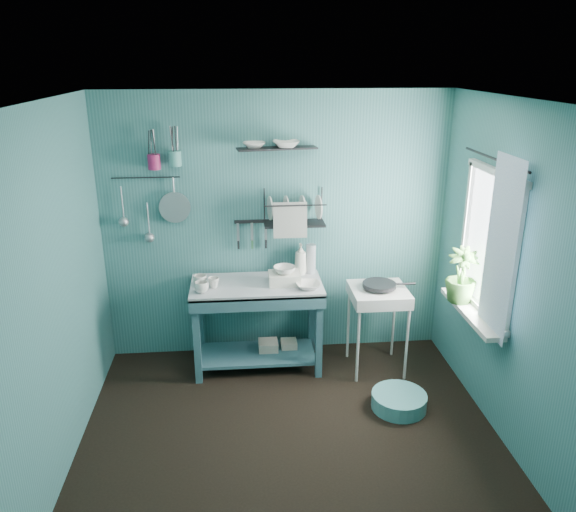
{
  "coord_description": "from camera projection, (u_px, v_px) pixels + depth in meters",
  "views": [
    {
      "loc": [
        -0.35,
        -3.51,
        2.76
      ],
      "look_at": [
        0.05,
        0.85,
        1.2
      ],
      "focal_mm": 35.0,
      "sensor_mm": 36.0,
      "label": 1
    }
  ],
  "objects": [
    {
      "name": "colander",
      "position": [
        175.0,
        207.0,
        5.04
      ],
      "size": [
        0.28,
        0.03,
        0.28
      ],
      "primitive_type": "cylinder",
      "rotation": [
        1.54,
        0.0,
        0.0
      ],
      "color": "#A6A9AE",
      "rests_on": "wall_back"
    },
    {
      "name": "wall_front",
      "position": [
        326.0,
        427.0,
        2.42
      ],
      "size": [
        3.2,
        0.0,
        3.2
      ],
      "primitive_type": "plane",
      "rotation": [
        -1.57,
        0.0,
        0.0
      ],
      "color": "#34696A",
      "rests_on": "ground"
    },
    {
      "name": "utensil_cup_magenta",
      "position": [
        154.0,
        162.0,
        4.85
      ],
      "size": [
        0.11,
        0.11,
        0.13
      ],
      "primitive_type": "cylinder",
      "color": "#9A1C50",
      "rests_on": "wall_back"
    },
    {
      "name": "ladle_inner",
      "position": [
        148.0,
        219.0,
        5.06
      ],
      "size": [
        0.01,
        0.01,
        0.3
      ],
      "primitive_type": "cylinder",
      "color": "#A6A9AE",
      "rests_on": "wall_back"
    },
    {
      "name": "curtain",
      "position": [
        500.0,
        249.0,
        4.04
      ],
      "size": [
        0.0,
        1.35,
        1.35
      ],
      "primitive_type": "plane",
      "rotation": [
        1.57,
        0.0,
        1.57
      ],
      "color": "white",
      "rests_on": "wall_right"
    },
    {
      "name": "windowsill",
      "position": [
        471.0,
        312.0,
        4.53
      ],
      "size": [
        0.16,
        0.95,
        0.04
      ],
      "primitive_type": "cube",
      "color": "silver",
      "rests_on": "wall_right"
    },
    {
      "name": "window_glass",
      "position": [
        490.0,
        243.0,
        4.34
      ],
      "size": [
        0.0,
        1.1,
        1.1
      ],
      "primitive_type": "plane",
      "rotation": [
        1.57,
        0.0,
        1.57
      ],
      "color": "white",
      "rests_on": "wall_right"
    },
    {
      "name": "potted_plant",
      "position": [
        462.0,
        275.0,
        4.61
      ],
      "size": [
        0.29,
        0.29,
        0.46
      ],
      "primitive_type": "imported",
      "rotation": [
        0.0,
        0.0,
        -0.14
      ],
      "color": "#376829",
      "rests_on": "windowsill"
    },
    {
      "name": "frying_pan",
      "position": [
        379.0,
        285.0,
        5.0
      ],
      "size": [
        0.3,
        0.3,
        0.03
      ],
      "primitive_type": "cylinder",
      "color": "black",
      "rests_on": "hotplate_stand"
    },
    {
      "name": "storage_tin_large",
      "position": [
        268.0,
        352.0,
        5.34
      ],
      "size": [
        0.18,
        0.18,
        0.22
      ],
      "primitive_type": "cube",
      "color": "tan",
      "rests_on": "floor"
    },
    {
      "name": "floor_basin",
      "position": [
        399.0,
        401.0,
        4.65
      ],
      "size": [
        0.46,
        0.46,
        0.13
      ],
      "primitive_type": "cylinder",
      "color": "teal",
      "rests_on": "floor"
    },
    {
      "name": "wall_right",
      "position": [
        517.0,
        283.0,
        3.97
      ],
      "size": [
        0.0,
        3.0,
        3.0
      ],
      "primitive_type": "plane",
      "rotation": [
        1.57,
        0.0,
        -1.57
      ],
      "color": "#34696A",
      "rests_on": "ground"
    },
    {
      "name": "storage_tin_small",
      "position": [
        289.0,
        350.0,
        5.39
      ],
      "size": [
        0.15,
        0.15,
        0.2
      ],
      "primitive_type": "cube",
      "color": "tan",
      "rests_on": "floor"
    },
    {
      "name": "dish_rack",
      "position": [
        294.0,
        208.0,
        5.05
      ],
      "size": [
        0.57,
        0.29,
        0.32
      ],
      "primitive_type": "cube",
      "rotation": [
        0.0,
        0.0,
        -0.1
      ],
      "color": "black",
      "rests_on": "wall_back"
    },
    {
      "name": "curtain_rod",
      "position": [
        495.0,
        159.0,
        4.12
      ],
      "size": [
        0.02,
        1.05,
        0.02
      ],
      "primitive_type": "cylinder",
      "rotation": [
        1.57,
        0.0,
        0.0
      ],
      "color": "black",
      "rests_on": "wall_right"
    },
    {
      "name": "wall_back",
      "position": [
        276.0,
        228.0,
        5.24
      ],
      "size": [
        3.2,
        0.0,
        3.2
      ],
      "primitive_type": "plane",
      "rotation": [
        1.57,
        0.0,
        0.0
      ],
      "color": "#34696A",
      "rests_on": "ground"
    },
    {
      "name": "hook_rail",
      "position": [
        146.0,
        178.0,
        4.94
      ],
      "size": [
        0.6,
        0.01,
        0.01
      ],
      "primitive_type": "cylinder",
      "rotation": [
        0.0,
        1.57,
        0.0
      ],
      "color": "black",
      "rests_on": "wall_back"
    },
    {
      "name": "shelf_bowl_right",
      "position": [
        286.0,
        143.0,
        4.88
      ],
      "size": [
        0.24,
        0.24,
        0.06
      ],
      "primitive_type": "imported",
      "rotation": [
        0.0,
        0.0,
        -0.01
      ],
      "color": "silver",
      "rests_on": "upper_shelf"
    },
    {
      "name": "ladle_outer",
      "position": [
        122.0,
        203.0,
        4.99
      ],
      "size": [
        0.01,
        0.01,
        0.3
      ],
      "primitive_type": "cylinder",
      "color": "#A6A9AE",
      "rests_on": "wall_back"
    },
    {
      "name": "ceiling",
      "position": [
        293.0,
        102.0,
        3.41
      ],
      "size": [
        3.2,
        3.2,
        0.0
      ],
      "primitive_type": "plane",
      "rotation": [
        3.14,
        0.0,
        0.0
      ],
      "color": "silver",
      "rests_on": "ground"
    },
    {
      "name": "hotplate_stand",
      "position": [
        377.0,
        329.0,
        5.15
      ],
      "size": [
        0.57,
        0.57,
        0.8
      ],
      "primitive_type": "cube",
      "rotation": [
        0.0,
        0.0,
        0.16
      ],
      "color": "silver",
      "rests_on": "floor"
    },
    {
      "name": "floor",
      "position": [
        292.0,
        443.0,
        4.25
      ],
      "size": [
        3.2,
        3.2,
        0.0
      ],
      "primitive_type": "plane",
      "color": "black",
      "rests_on": "ground"
    },
    {
      "name": "tub_bowl",
      "position": [
        284.0,
        270.0,
        5.0
      ],
      "size": [
        0.2,
        0.19,
        0.06
      ],
      "primitive_type": "imported",
      "color": "silver",
      "rests_on": "wash_tub"
    },
    {
      "name": "mug_left",
      "position": [
        202.0,
        287.0,
        4.83
      ],
      "size": [
        0.12,
        0.12,
        0.1
      ],
      "primitive_type": "imported",
      "color": "silver",
      "rests_on": "work_counter"
    },
    {
      "name": "knife_strip",
      "position": [
        252.0,
        221.0,
        5.16
      ],
      "size": [
        0.32,
        0.03,
        0.03
      ],
      "primitive_type": "cube",
      "rotation": [
        0.0,
        0.0,
        0.02
      ],
      "color": "black",
      "rests_on": "wall_back"
    },
    {
      "name": "water_bottle",
      "position": [
        311.0,
        259.0,
        5.25
      ],
      "size": [
        0.09,
        0.09,
        0.28
      ],
      "primitive_type": "cylinder",
      "color": "#A0A9B2",
      "rests_on": "work_counter"
    },
    {
      "name": "mug_right",
      "position": [
        200.0,
        280.0,
        4.98
      ],
      "size": [
        0.17,
        0.17,
        0.1
      ],
      "primitive_type": "imported",
      "rotation": [
        0.0,
        0.0,
        1.05
      ],
      "color": "silver",
      "rests_on": "work_counter"
    },
    {
      "name": "wall_left",
      "position": [
        51.0,
        299.0,
        3.69
      ],
      "size": [
        0.0,
        3.0,
        3.0
      ],
      "primitive_type": "plane",
      "rotation": [
        1.57,
        0.0,
        1.57
      ],
      "color": "#34696A",
      "rests_on": "ground"
    },
    {
      "name": "counter_bowl",
      "position": [
        308.0,
        285.0,
        4.93
      ],
      "size": [
        0.22,
        0.22,
        0.05
      ],
      "primitive_type": "imported",
      "color": "silver",
      "rests_on": "work_counter"
    },
    {
      "name": "soap_bottle",
      "position": [
        301.0,
        259.0,
        5.22
      ],
      "size": [
        0.11,
        0.12,
        0.3
      ],
      "primitive_type": "imported",
      "color": "silver",
      "rests_on": "work_counter"
    },
    {
      "name": "mug_mid",
      "position": [
        214.0,
        283.0,
        4.94
      ],
      "size": [
        0.14,
        0.14,
        0.09
      ],
      "primitive_type": "imported",
      "rotation": [
        0.0,
        0.0,
        0.52
      ],
      "color": "silver",
      "rests_on": "work_counter"
    },
    {
      "name": "shelf_bowl_left",
      "position": [
        254.0,
        147.0,
        4.87
      ],
      "size": [
        0.2,
        0.2,
        0.05
      ],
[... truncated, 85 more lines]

